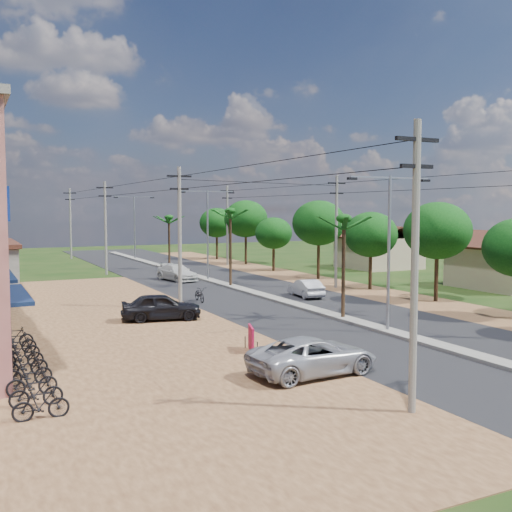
{
  "coord_description": "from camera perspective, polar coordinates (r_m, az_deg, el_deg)",
  "views": [
    {
      "loc": [
        -19.3,
        -24.15,
        6.3
      ],
      "look_at": [
        -0.63,
        14.02,
        3.0
      ],
      "focal_mm": 42.0,
      "sensor_mm": 36.0,
      "label": 1
    }
  ],
  "objects": [
    {
      "name": "moto_rider_west_b",
      "position": [
        61.81,
        -9.02,
        -1.05
      ],
      "size": [
        0.96,
        1.51,
        0.88
      ],
      "primitive_type": "imported",
      "rotation": [
        0.0,
        0.0,
        -0.41
      ],
      "color": "black",
      "rests_on": "ground"
    },
    {
      "name": "utility_pole_e_b",
      "position": [
        48.3,
        7.66,
        2.57
      ],
      "size": [
        1.6,
        0.24,
        9.0
      ],
      "color": "#605E56",
      "rests_on": "ground"
    },
    {
      "name": "car_silver_mid",
      "position": [
        43.2,
        4.77,
        -3.11
      ],
      "size": [
        1.84,
        4.01,
        1.27
      ],
      "primitive_type": "imported",
      "rotation": [
        0.0,
        0.0,
        3.01
      ],
      "color": "#9EA0A6",
      "rests_on": "ground"
    },
    {
      "name": "parked_scooter_row",
      "position": [
        24.49,
        -21.16,
        -9.57
      ],
      "size": [
        1.67,
        10.89,
        1.0
      ],
      "color": "black",
      "rests_on": "ground"
    },
    {
      "name": "utility_pole_w_c",
      "position": [
        59.46,
        -14.14,
        2.82
      ],
      "size": [
        1.6,
        0.24,
        9.0
      ],
      "color": "#605E56",
      "rests_on": "ground"
    },
    {
      "name": "tree_east_f",
      "position": [
        61.24,
        1.69,
        2.18
      ],
      "size": [
        3.8,
        3.8,
        5.52
      ],
      "color": "black",
      "rests_on": "ground"
    },
    {
      "name": "tree_east_g",
      "position": [
        68.64,
        -0.98,
        3.55
      ],
      "size": [
        5.0,
        5.0,
        7.38
      ],
      "color": "black",
      "rests_on": "ground"
    },
    {
      "name": "car_parked_dark",
      "position": [
        34.52,
        -9.02,
        -4.84
      ],
      "size": [
        4.77,
        2.65,
        1.53
      ],
      "primitive_type": "imported",
      "rotation": [
        0.0,
        0.0,
        1.38
      ],
      "color": "black",
      "rests_on": "ground"
    },
    {
      "name": "roadside_sign",
      "position": [
        26.79,
        -0.47,
        -7.92
      ],
      "size": [
        0.52,
        1.33,
        1.14
      ],
      "rotation": [
        0.0,
        0.0,
        -0.32
      ],
      "color": "maroon",
      "rests_on": "ground"
    },
    {
      "name": "house_east_far",
      "position": [
        66.03,
        11.61,
        0.96
      ],
      "size": [
        7.6,
        7.5,
        4.6
      ],
      "color": "tan",
      "rests_on": "ground"
    },
    {
      "name": "dirt_shoulder_east",
      "position": [
        48.43,
        9.24,
        -3.07
      ],
      "size": [
        5.0,
        90.0,
        0.03
      ],
      "primitive_type": "cube",
      "color": "#50301B",
      "rests_on": "ground"
    },
    {
      "name": "car_parked_silver",
      "position": [
        23.19,
        5.47,
        -9.52
      ],
      "size": [
        5.27,
        2.7,
        1.42
      ],
      "primitive_type": "imported",
      "rotation": [
        0.0,
        0.0,
        1.64
      ],
      "color": "#9EA0A6",
      "rests_on": "ground"
    },
    {
      "name": "ground",
      "position": [
        31.55,
        12.41,
        -7.18
      ],
      "size": [
        160.0,
        160.0,
        0.0
      ],
      "primitive_type": "plane",
      "color": "black",
      "rests_on": "ground"
    },
    {
      "name": "house_east_near",
      "position": [
        52.21,
        22.87,
        -0.2
      ],
      "size": [
        7.6,
        7.5,
        4.6
      ],
      "color": "tan",
      "rests_on": "ground"
    },
    {
      "name": "streetlight_far",
      "position": [
        76.64,
        -11.5,
        3.22
      ],
      "size": [
        5.1,
        0.18,
        8.0
      ],
      "color": "gray",
      "rests_on": "ground"
    },
    {
      "name": "utility_pole_w_d",
      "position": [
        80.12,
        -17.26,
        3.14
      ],
      "size": [
        1.6,
        0.24,
        9.0
      ],
      "color": "#605E56",
      "rests_on": "ground"
    },
    {
      "name": "streetlight_near",
      "position": [
        30.95,
        12.55,
        1.53
      ],
      "size": [
        5.1,
        0.18,
        8.0
      ],
      "color": "gray",
      "rests_on": "ground"
    },
    {
      "name": "palm_median_near",
      "position": [
        34.14,
        8.38,
        3.11
      ],
      "size": [
        2.0,
        2.0,
        6.15
      ],
      "color": "black",
      "rests_on": "ground"
    },
    {
      "name": "car_white_far",
      "position": [
        53.3,
        -7.54,
        -1.62
      ],
      "size": [
        2.9,
        5.15,
        1.41
      ],
      "primitive_type": "imported",
      "rotation": [
        0.0,
        0.0,
        0.2
      ],
      "color": "#ADAEA9",
      "rests_on": "ground"
    },
    {
      "name": "tree_east_e",
      "position": [
        54.47,
        5.99,
        3.14
      ],
      "size": [
        4.8,
        4.8,
        7.14
      ],
      "color": "black",
      "rests_on": "ground"
    },
    {
      "name": "streetlight_mid",
      "position": [
        52.83,
        -4.63,
        2.78
      ],
      "size": [
        5.1,
        0.18,
        8.0
      ],
      "color": "gray",
      "rests_on": "ground"
    },
    {
      "name": "median",
      "position": [
        46.77,
        -1.45,
        -3.19
      ],
      "size": [
        1.0,
        90.0,
        0.18
      ],
      "primitive_type": "cube",
      "color": "#605E56",
      "rests_on": "ground"
    },
    {
      "name": "tree_east_c",
      "position": [
        42.59,
        16.89,
        2.32
      ],
      "size": [
        4.6,
        4.6,
        6.83
      ],
      "color": "black",
      "rests_on": "ground"
    },
    {
      "name": "utility_pole_w_b",
      "position": [
        38.22,
        -7.27,
        2.09
      ],
      "size": [
        1.6,
        0.24,
        9.0
      ],
      "color": "#605E56",
      "rests_on": "ground"
    },
    {
      "name": "utility_pole_w_a",
      "position": [
        18.81,
        14.89,
        -0.42
      ],
      "size": [
        1.6,
        0.24,
        9.0
      ],
      "color": "#605E56",
      "rests_on": "ground"
    },
    {
      "name": "palm_median_mid",
      "position": [
        48.19,
        -2.46,
        3.96
      ],
      "size": [
        2.0,
        2.0,
        6.55
      ],
      "color": "black",
      "rests_on": "ground"
    },
    {
      "name": "palm_median_far",
      "position": [
        63.18,
        -8.29,
        3.45
      ],
      "size": [
        2.0,
        2.0,
        5.85
      ],
      "color": "black",
      "rests_on": "ground"
    },
    {
      "name": "utility_pole_e_c",
      "position": [
        67.7,
        -2.75,
        3.13
      ],
      "size": [
        1.6,
        0.24,
        9.0
      ],
      "color": "#605E56",
      "rests_on": "ground"
    },
    {
      "name": "tree_east_d",
      "position": [
        47.78,
        10.88,
        2.01
      ],
      "size": [
        4.2,
        4.2,
        6.13
      ],
      "color": "black",
      "rests_on": "ground"
    },
    {
      "name": "dirt_lot_west",
      "position": [
        33.04,
        -18.23,
        -6.75
      ],
      "size": [
        18.0,
        46.0,
        0.04
      ],
      "primitive_type": "cube",
      "color": "#50301B",
      "rests_on": "ground"
    },
    {
      "name": "road",
      "position": [
        44.1,
        0.17,
        -3.75
      ],
      "size": [
        12.0,
        110.0,
        0.04
      ],
      "primitive_type": "cube",
      "color": "black",
      "rests_on": "ground"
    },
    {
      "name": "moto_rider_west_a",
      "position": [
        40.98,
        -5.39,
        -3.7
      ],
      "size": [
        0.83,
        2.0,
        1.03
      ],
      "primitive_type": "imported",
      "rotation": [
        0.0,
        0.0,
        -0.08
      ],
      "color": "black",
      "rests_on": "ground"
    },
    {
      "name": "tree_east_h",
      "position": [
        75.85,
        -3.75,
        3.18
      ],
      "size": [
        4.4,
        4.4,
        6.52
      ],
      "color": "black",
      "rests_on": "ground"
    }
  ]
}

